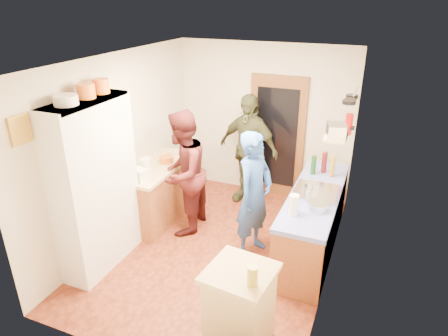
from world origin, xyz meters
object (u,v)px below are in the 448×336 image
Objects in this scene: right_counter_base at (313,223)px; person_left at (186,172)px; island_base at (239,310)px; hutch_body at (96,187)px; person_back at (248,150)px; person_hob at (255,196)px.

right_counter_base is 1.92m from person_left.
person_left is at bearing 129.94° from island_base.
right_counter_base is at bearing 27.47° from hutch_body.
person_back is at bearing 62.86° from hutch_body.
person_left reaches higher than person_hob.
person_left is 0.99× the size of person_back.
right_counter_base is 0.93m from person_hob.
person_left is 1.31m from person_back.
hutch_body is 2.02m from person_hob.
right_counter_base is 2.56× the size of island_base.
right_counter_base is at bearing -24.66° from person_back.
person_back is (-1.30, 1.04, 0.51)m from right_counter_base.
person_hob reaches higher than right_counter_base.
person_back is (0.54, 1.19, 0.01)m from person_left.
person_hob is 0.93× the size of person_back.
island_base is at bearing 35.23° from person_left.
person_left is at bearing -175.32° from right_counter_base.
hutch_body is 1.26× the size of person_hob.
right_counter_base is at bearing 89.98° from person_left.
person_back is (-0.58, 1.42, 0.06)m from person_hob.
hutch_body reaches higher than person_left.
hutch_body is at bearing -103.33° from person_back.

